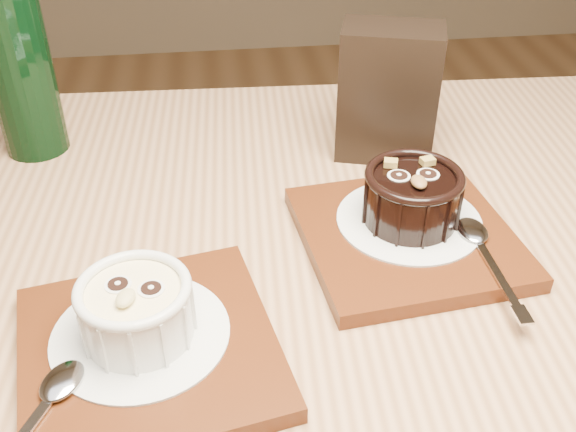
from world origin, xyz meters
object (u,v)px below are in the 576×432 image
tray_right (407,237)px  ramekin_white (136,308)px  condiment_stand (388,93)px  green_bottle (19,65)px  ramekin_dark (412,194)px  tray_left (150,351)px  table (302,373)px

tray_right → ramekin_white: bearing=-156.2°
condiment_stand → green_bottle: size_ratio=0.56×
tray_right → ramekin_dark: size_ratio=2.08×
tray_left → ramekin_white: bearing=122.1°
ramekin_dark → green_bottle: green_bottle is taller
table → green_bottle: size_ratio=4.96×
condiment_stand → green_bottle: bearing=171.5°
ramekin_white → green_bottle: bearing=129.5°
ramekin_white → ramekin_dark: (0.23, 0.11, 0.00)m
table → tray_right: (0.10, 0.06, 0.10)m
green_bottle → ramekin_white: bearing=-67.8°
ramekin_dark → condiment_stand: bearing=86.5°
ramekin_dark → condiment_stand: size_ratio=0.62×
ramekin_white → ramekin_dark: bearing=43.4°
tray_right → ramekin_dark: ramekin_dark is taller
condiment_stand → tray_right: bearing=-96.1°
ramekin_white → tray_right: size_ratio=0.46×
tray_left → green_bottle: green_bottle is taller
tray_left → ramekin_dark: (0.23, 0.12, 0.04)m
table → ramekin_white: bearing=-162.1°
tray_left → ramekin_dark: bearing=28.5°
ramekin_dark → green_bottle: (-0.36, 0.20, 0.05)m
ramekin_white → green_bottle: 0.35m
ramekin_white → condiment_stand: (0.24, 0.26, 0.03)m
tray_left → green_bottle: (-0.13, 0.33, 0.09)m
condiment_stand → tray_left: bearing=-131.5°
tray_left → ramekin_dark: ramekin_dark is taller
ramekin_dark → green_bottle: bearing=151.9°
condiment_stand → ramekin_dark: bearing=-94.8°
table → ramekin_white: size_ratio=15.02×
green_bottle → tray_left: bearing=-67.5°
table → condiment_stand: bearing=61.7°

